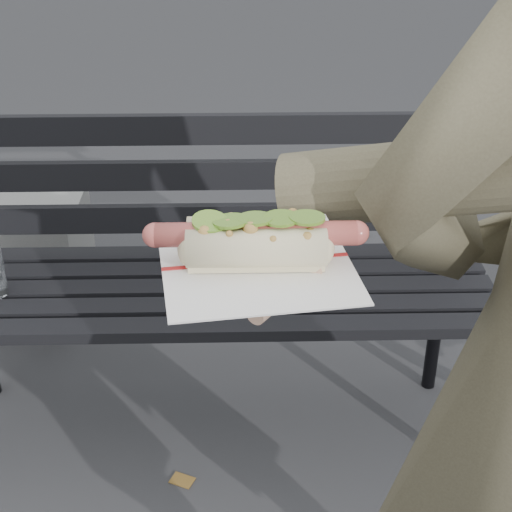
% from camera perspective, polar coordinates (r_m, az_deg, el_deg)
% --- Properties ---
extents(park_bench, '(1.50, 0.44, 0.88)m').
position_cam_1_polar(park_bench, '(2.08, -4.03, -0.10)').
color(park_bench, black).
rests_on(park_bench, ground).
extents(held_hotdog, '(0.64, 0.32, 0.20)m').
position_cam_1_polar(held_hotdog, '(0.87, 13.61, 4.51)').
color(held_hotdog, '#4E4834').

